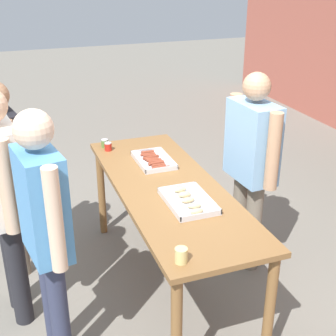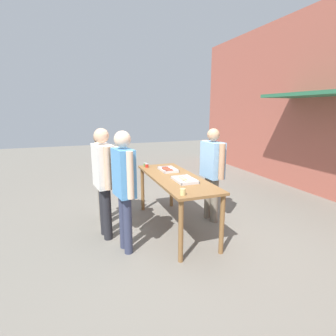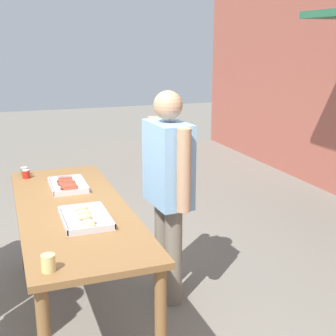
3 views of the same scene
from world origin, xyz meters
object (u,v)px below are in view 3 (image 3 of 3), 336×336
(food_tray_buns, at_px, (85,218))
(condiment_jar_ketchup, at_px, (26,174))
(food_tray_sausages, at_px, (68,186))
(beer_cup, at_px, (48,263))
(person_server_behind_table, at_px, (168,181))
(condiment_jar_mustard, at_px, (24,171))

(food_tray_buns, xyz_separation_m, condiment_jar_ketchup, (-1.19, -0.30, 0.02))
(food_tray_buns, bearing_deg, condiment_jar_ketchup, -165.67)
(food_tray_sausages, xyz_separation_m, food_tray_buns, (0.78, -0.00, 0.00))
(beer_cup, bearing_deg, person_server_behind_table, 135.51)
(food_tray_buns, distance_m, condiment_jar_ketchup, 1.22)
(food_tray_sausages, distance_m, food_tray_buns, 0.78)
(food_tray_buns, xyz_separation_m, person_server_behind_table, (-0.43, 0.74, 0.07))
(person_server_behind_table, bearing_deg, beer_cup, -48.21)
(condiment_jar_ketchup, bearing_deg, condiment_jar_mustard, -174.29)
(condiment_jar_ketchup, height_order, beer_cup, beer_cup)
(food_tray_sausages, distance_m, person_server_behind_table, 0.83)
(food_tray_buns, bearing_deg, condiment_jar_mustard, -166.28)
(food_tray_sausages, height_order, food_tray_buns, food_tray_buns)
(person_server_behind_table, bearing_deg, food_tray_sausages, -119.35)
(food_tray_buns, xyz_separation_m, beer_cup, (0.64, -0.31, 0.03))
(food_tray_sausages, height_order, condiment_jar_ketchup, condiment_jar_ketchup)
(condiment_jar_mustard, bearing_deg, beer_cup, 0.14)
(condiment_jar_mustard, distance_m, person_server_behind_table, 1.36)
(beer_cup, relative_size, person_server_behind_table, 0.05)
(food_tray_sausages, bearing_deg, person_server_behind_table, 64.37)
(food_tray_buns, height_order, condiment_jar_ketchup, condiment_jar_ketchup)
(condiment_jar_ketchup, xyz_separation_m, beer_cup, (1.83, -0.00, 0.01))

